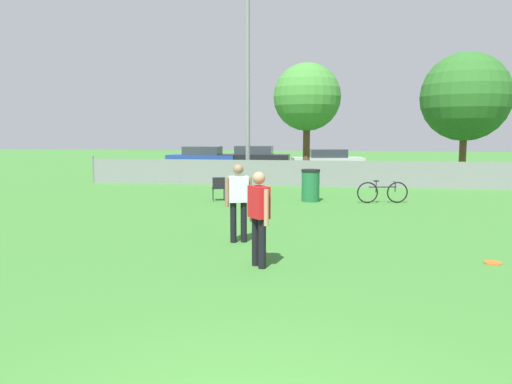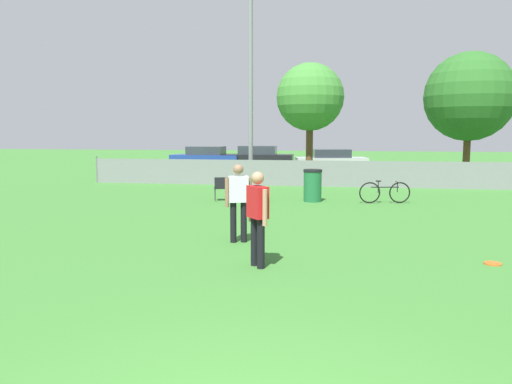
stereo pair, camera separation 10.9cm
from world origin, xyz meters
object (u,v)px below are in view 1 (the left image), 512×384
(tree_near_pole, at_px, (307,97))
(frisbee_disc, at_px, (493,263))
(player_defender_red, at_px, (259,212))
(parked_car_silver, at_px, (327,161))
(trash_bin, at_px, (311,185))
(parked_car_blue, at_px, (203,158))
(gear_bag_sideline, at_px, (255,197))
(player_receiver_white, at_px, (238,198))
(parked_car_dark, at_px, (254,158))
(tree_far_right, at_px, (465,97))
(light_pole, at_px, (248,60))
(bicycle_sideline, at_px, (383,192))
(folding_chair_sideline, at_px, (219,187))

(tree_near_pole, relative_size, frisbee_disc, 18.49)
(player_defender_red, xyz_separation_m, parked_car_silver, (0.80, 20.96, -0.28))
(tree_near_pole, relative_size, trash_bin, 5.09)
(parked_car_blue, bearing_deg, gear_bag_sideline, -67.81)
(player_receiver_white, distance_m, parked_car_silver, 19.19)
(player_defender_red, height_order, parked_car_dark, player_defender_red)
(tree_near_pole, height_order, tree_far_right, tree_far_right)
(player_defender_red, relative_size, gear_bag_sideline, 2.44)
(light_pole, relative_size, tree_far_right, 1.59)
(tree_near_pole, distance_m, trash_bin, 7.47)
(parked_car_silver, bearing_deg, gear_bag_sideline, -110.17)
(bicycle_sideline, distance_m, trash_bin, 2.33)
(light_pole, height_order, gear_bag_sideline, light_pole)
(tree_near_pole, height_order, player_defender_red, tree_near_pole)
(folding_chair_sideline, xyz_separation_m, trash_bin, (3.03, 0.36, 0.06))
(gear_bag_sideline, distance_m, parked_car_dark, 15.03)
(gear_bag_sideline, bearing_deg, bicycle_sideline, 4.64)
(trash_bin, xyz_separation_m, parked_car_silver, (0.35, 12.65, 0.12))
(tree_near_pole, distance_m, frisbee_disc, 15.20)
(player_receiver_white, height_order, bicycle_sideline, player_receiver_white)
(light_pole, height_order, folding_chair_sideline, light_pole)
(player_defender_red, xyz_separation_m, frisbee_disc, (4.00, 0.85, -0.92))
(tree_near_pole, relative_size, tree_far_right, 0.91)
(player_receiver_white, bearing_deg, tree_far_right, 42.75)
(parked_car_silver, bearing_deg, folding_chair_sideline, -115.34)
(tree_near_pole, relative_size, parked_car_dark, 1.21)
(light_pole, relative_size, bicycle_sideline, 5.76)
(player_receiver_white, relative_size, parked_car_blue, 0.37)
(light_pole, bearing_deg, gear_bag_sideline, -77.91)
(trash_bin, bearing_deg, parked_car_blue, 117.82)
(trash_bin, bearing_deg, parked_car_silver, 88.43)
(light_pole, relative_size, trash_bin, 8.86)
(folding_chair_sideline, bearing_deg, parked_car_silver, -121.61)
(tree_near_pole, height_order, folding_chair_sideline, tree_near_pole)
(tree_far_right, bearing_deg, tree_near_pole, -169.46)
(light_pole, height_order, parked_car_silver, light_pole)
(player_receiver_white, xyz_separation_m, bicycle_sideline, (3.49, 6.46, -0.58))
(bicycle_sideline, xyz_separation_m, parked_car_silver, (-1.98, 12.67, 0.30))
(tree_far_right, bearing_deg, player_receiver_white, -118.36)
(folding_chair_sideline, bearing_deg, frisbee_disc, 115.71)
(player_receiver_white, xyz_separation_m, folding_chair_sideline, (-1.86, 6.11, -0.46))
(tree_far_right, bearing_deg, player_defender_red, -113.55)
(light_pole, height_order, bicycle_sideline, light_pole)
(tree_far_right, height_order, parked_car_blue, tree_far_right)
(light_pole, relative_size, gear_bag_sideline, 14.19)
(light_pole, distance_m, gear_bag_sideline, 8.36)
(folding_chair_sideline, bearing_deg, gear_bag_sideline, 163.27)
(player_defender_red, xyz_separation_m, parked_car_dark, (-3.79, 22.77, -0.23))
(gear_bag_sideline, height_order, parked_car_dark, parked_car_dark)
(tree_far_right, bearing_deg, parked_car_silver, 143.66)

